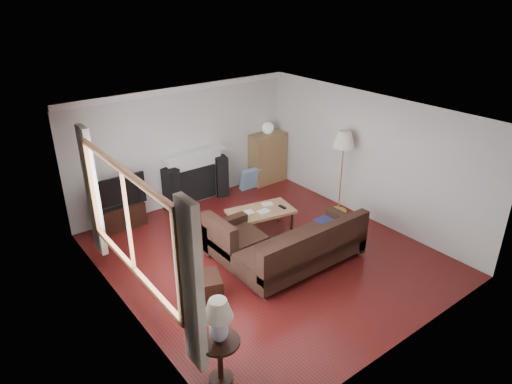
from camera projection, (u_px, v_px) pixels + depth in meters
room at (267, 190)px, 7.46m from camera, size 5.10×5.60×2.54m
window at (128, 222)px, 5.84m from camera, size 0.12×2.74×1.54m
curtain_near at (192, 288)px, 4.83m from camera, size 0.10×0.35×2.10m
curtain_far at (92, 192)px, 7.02m from camera, size 0.10×0.35×2.10m
fireplace at (195, 176)px, 9.73m from camera, size 1.40×0.26×1.15m
tv_stand at (119, 216)px, 8.78m from camera, size 0.95×0.43×0.47m
television at (115, 191)px, 8.55m from camera, size 1.07×0.14×0.61m
speaker_left at (172, 190)px, 9.36m from camera, size 0.32×0.36×0.92m
speaker_right at (221, 176)px, 10.04m from camera, size 0.32×0.36×0.91m
bookshelf at (268, 158)px, 10.68m from camera, size 0.86×0.41×1.18m
globe_lamp at (268, 128)px, 10.37m from camera, size 0.27×0.27×0.27m
sectional_sofa at (302, 246)px, 7.50m from camera, size 2.45×1.79×0.79m
coffee_table at (261, 221)px, 8.60m from camera, size 1.32×0.89×0.48m
footstool at (204, 288)px, 6.78m from camera, size 0.62×0.62×0.41m
floor_lamp at (341, 173)px, 9.12m from camera, size 0.47×0.47×1.74m
side_table at (220, 360)px, 5.36m from camera, size 0.48×0.48×0.60m
table_lamp at (219, 321)px, 5.12m from camera, size 0.35×0.35×0.56m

